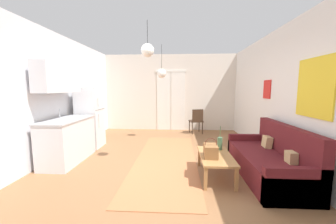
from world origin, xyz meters
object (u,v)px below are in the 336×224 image
(coffee_table, at_px, (216,158))
(pendant_lamp_far, at_px, (162,73))
(pendant_lamp_near, at_px, (148,50))
(couch, at_px, (270,161))
(accent_chair, at_px, (197,120))
(handbag, at_px, (211,151))
(refrigerator, at_px, (90,118))
(bamboo_vase, at_px, (220,143))

(coffee_table, height_order, pendant_lamp_far, pendant_lamp_far)
(pendant_lamp_near, bearing_deg, couch, -7.02)
(couch, xyz_separation_m, accent_chair, (-1.02, 3.27, 0.20))
(handbag, xyz_separation_m, pendant_lamp_far, (-1.05, 2.47, 1.48))
(handbag, xyz_separation_m, accent_chair, (0.06, 3.45, -0.03))
(coffee_table, distance_m, handbag, 0.22)
(refrigerator, height_order, pendant_lamp_near, pendant_lamp_near)
(bamboo_vase, distance_m, handbag, 0.48)
(coffee_table, bearing_deg, couch, 4.04)
(coffee_table, xyz_separation_m, accent_chair, (-0.04, 3.34, 0.13))
(handbag, xyz_separation_m, refrigerator, (-2.88, 1.74, 0.28))
(bamboo_vase, relative_size, pendant_lamp_near, 0.69)
(bamboo_vase, xyz_separation_m, accent_chair, (-0.18, 3.03, -0.04))
(refrigerator, height_order, pendant_lamp_far, pendant_lamp_far)
(couch, bearing_deg, refrigerator, 158.51)
(coffee_table, height_order, bamboo_vase, bamboo_vase)
(bamboo_vase, relative_size, refrigerator, 0.29)
(coffee_table, bearing_deg, refrigerator, 151.43)
(accent_chair, relative_size, pendant_lamp_near, 1.29)
(coffee_table, xyz_separation_m, refrigerator, (-2.99, 1.63, 0.44))
(bamboo_vase, distance_m, refrigerator, 3.40)
(handbag, relative_size, refrigerator, 0.21)
(pendant_lamp_near, bearing_deg, refrigerator, 143.73)
(couch, distance_m, bamboo_vase, 0.91)
(coffee_table, distance_m, accent_chair, 3.34)
(handbag, bearing_deg, coffee_table, 46.10)
(bamboo_vase, xyz_separation_m, handbag, (-0.24, -0.42, -0.01))
(handbag, relative_size, pendant_lamp_far, 0.35)
(bamboo_vase, bearing_deg, pendant_lamp_far, 122.09)
(coffee_table, xyz_separation_m, bamboo_vase, (0.13, 0.31, 0.17))
(handbag, distance_m, accent_chair, 3.45)
(pendant_lamp_near, xyz_separation_m, pendant_lamp_far, (0.08, 2.02, -0.27))
(handbag, xyz_separation_m, pendant_lamp_near, (-1.13, 0.45, 1.75))
(couch, bearing_deg, coffee_table, -175.96)
(pendant_lamp_far, bearing_deg, coffee_table, -63.91)
(accent_chair, relative_size, pendant_lamp_far, 0.91)
(refrigerator, relative_size, accent_chair, 1.85)
(handbag, relative_size, accent_chair, 0.39)
(bamboo_vase, relative_size, pendant_lamp_far, 0.49)
(handbag, bearing_deg, accent_chair, 88.96)
(couch, bearing_deg, pendant_lamp_far, 132.86)
(accent_chair, distance_m, pendant_lamp_far, 2.11)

